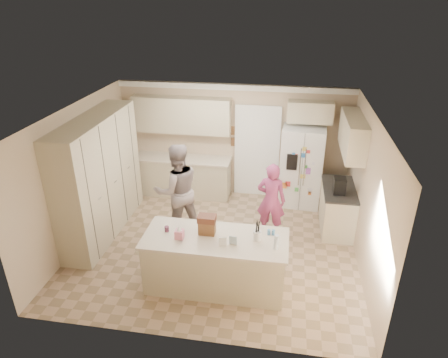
% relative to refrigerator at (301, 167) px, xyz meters
% --- Properties ---
extents(floor, '(5.20, 4.60, 0.02)m').
position_rel_refrigerator_xyz_m(floor, '(-1.56, -1.97, -0.91)').
color(floor, tan).
rests_on(floor, ground).
extents(ceiling, '(5.20, 4.60, 0.02)m').
position_rel_refrigerator_xyz_m(ceiling, '(-1.56, -1.97, 1.71)').
color(ceiling, white).
rests_on(ceiling, wall_back).
extents(wall_back, '(5.20, 0.02, 2.60)m').
position_rel_refrigerator_xyz_m(wall_back, '(-1.56, 0.34, 0.40)').
color(wall_back, '#CBB393').
rests_on(wall_back, ground).
extents(wall_front, '(5.20, 0.02, 2.60)m').
position_rel_refrigerator_xyz_m(wall_front, '(-1.56, -4.28, 0.40)').
color(wall_front, '#CBB393').
rests_on(wall_front, ground).
extents(wall_left, '(0.02, 4.60, 2.60)m').
position_rel_refrigerator_xyz_m(wall_left, '(-4.17, -1.97, 0.40)').
color(wall_left, '#CBB393').
rests_on(wall_left, ground).
extents(wall_right, '(0.02, 4.60, 2.60)m').
position_rel_refrigerator_xyz_m(wall_right, '(1.05, -1.97, 0.40)').
color(wall_right, '#CBB393').
rests_on(wall_right, ground).
extents(crown_back, '(5.20, 0.08, 0.12)m').
position_rel_refrigerator_xyz_m(crown_back, '(-1.56, 0.29, 1.63)').
color(crown_back, white).
rests_on(crown_back, wall_back).
extents(pantry_bank, '(0.60, 2.60, 2.35)m').
position_rel_refrigerator_xyz_m(pantry_bank, '(-3.86, -1.77, 0.28)').
color(pantry_bank, beige).
rests_on(pantry_bank, floor).
extents(back_base_cab, '(2.20, 0.60, 0.88)m').
position_rel_refrigerator_xyz_m(back_base_cab, '(-2.71, 0.03, -0.46)').
color(back_base_cab, beige).
rests_on(back_base_cab, floor).
extents(back_countertop, '(2.24, 0.63, 0.04)m').
position_rel_refrigerator_xyz_m(back_countertop, '(-2.71, 0.02, 0.00)').
color(back_countertop, beige).
rests_on(back_countertop, back_base_cab).
extents(back_upper_cab, '(2.20, 0.35, 0.80)m').
position_rel_refrigerator_xyz_m(back_upper_cab, '(-2.71, 0.16, 1.00)').
color(back_upper_cab, beige).
rests_on(back_upper_cab, wall_back).
extents(doorway_opening, '(0.90, 0.06, 2.10)m').
position_rel_refrigerator_xyz_m(doorway_opening, '(-1.01, 0.31, 0.15)').
color(doorway_opening, black).
rests_on(doorway_opening, floor).
extents(doorway_casing, '(1.02, 0.03, 2.22)m').
position_rel_refrigerator_xyz_m(doorway_casing, '(-1.01, 0.28, 0.15)').
color(doorway_casing, white).
rests_on(doorway_casing, floor).
extents(wall_frame_upper, '(0.15, 0.02, 0.20)m').
position_rel_refrigerator_xyz_m(wall_frame_upper, '(-1.54, 0.30, 0.65)').
color(wall_frame_upper, brown).
rests_on(wall_frame_upper, wall_back).
extents(wall_frame_lower, '(0.15, 0.02, 0.20)m').
position_rel_refrigerator_xyz_m(wall_frame_lower, '(-1.54, 0.30, 0.38)').
color(wall_frame_lower, brown).
rests_on(wall_frame_lower, wall_back).
extents(refrigerator, '(0.95, 0.76, 1.80)m').
position_rel_refrigerator_xyz_m(refrigerator, '(0.00, 0.00, 0.00)').
color(refrigerator, white).
rests_on(refrigerator, floor).
extents(fridge_seam, '(0.02, 0.02, 1.78)m').
position_rel_refrigerator_xyz_m(fridge_seam, '(0.00, -0.35, 0.00)').
color(fridge_seam, gray).
rests_on(fridge_seam, refrigerator).
extents(fridge_dispenser, '(0.22, 0.03, 0.35)m').
position_rel_refrigerator_xyz_m(fridge_dispenser, '(-0.22, -0.37, 0.25)').
color(fridge_dispenser, black).
rests_on(fridge_dispenser, refrigerator).
extents(fridge_handle_l, '(0.02, 0.02, 0.85)m').
position_rel_refrigerator_xyz_m(fridge_handle_l, '(-0.05, -0.37, 0.15)').
color(fridge_handle_l, silver).
rests_on(fridge_handle_l, refrigerator).
extents(fridge_handle_r, '(0.02, 0.02, 0.85)m').
position_rel_refrigerator_xyz_m(fridge_handle_r, '(0.05, -0.37, 0.15)').
color(fridge_handle_r, silver).
rests_on(fridge_handle_r, refrigerator).
extents(over_fridge_cab, '(0.95, 0.35, 0.45)m').
position_rel_refrigerator_xyz_m(over_fridge_cab, '(0.09, 0.16, 1.20)').
color(over_fridge_cab, beige).
rests_on(over_fridge_cab, wall_back).
extents(right_base_cab, '(0.60, 1.20, 0.88)m').
position_rel_refrigerator_xyz_m(right_base_cab, '(0.74, -0.97, -0.46)').
color(right_base_cab, beige).
rests_on(right_base_cab, floor).
extents(right_countertop, '(0.63, 1.24, 0.04)m').
position_rel_refrigerator_xyz_m(right_countertop, '(0.73, -0.97, 0.00)').
color(right_countertop, '#2D2B28').
rests_on(right_countertop, right_base_cab).
extents(right_upper_cab, '(0.35, 1.50, 0.70)m').
position_rel_refrigerator_xyz_m(right_upper_cab, '(0.86, -0.77, 1.05)').
color(right_upper_cab, beige).
rests_on(right_upper_cab, wall_right).
extents(coffee_maker, '(0.22, 0.28, 0.30)m').
position_rel_refrigerator_xyz_m(coffee_maker, '(0.69, -1.17, 0.17)').
color(coffee_maker, black).
rests_on(coffee_maker, right_countertop).
extents(island_base, '(2.20, 0.90, 0.88)m').
position_rel_refrigerator_xyz_m(island_base, '(-1.36, -3.07, -0.46)').
color(island_base, beige).
rests_on(island_base, floor).
extents(island_top, '(2.28, 0.96, 0.05)m').
position_rel_refrigerator_xyz_m(island_top, '(-1.36, -3.07, 0.00)').
color(island_top, beige).
rests_on(island_top, island_base).
extents(utensil_crock, '(0.13, 0.13, 0.15)m').
position_rel_refrigerator_xyz_m(utensil_crock, '(-0.71, -3.02, 0.10)').
color(utensil_crock, white).
rests_on(utensil_crock, island_top).
extents(tissue_box, '(0.13, 0.13, 0.14)m').
position_rel_refrigerator_xyz_m(tissue_box, '(-1.91, -3.17, 0.10)').
color(tissue_box, pink).
rests_on(tissue_box, island_top).
extents(tissue_plume, '(0.08, 0.08, 0.08)m').
position_rel_refrigerator_xyz_m(tissue_plume, '(-1.91, -3.17, 0.20)').
color(tissue_plume, white).
rests_on(tissue_plume, tissue_box).
extents(dollhouse_body, '(0.26, 0.18, 0.22)m').
position_rel_refrigerator_xyz_m(dollhouse_body, '(-1.51, -2.97, 0.14)').
color(dollhouse_body, brown).
rests_on(dollhouse_body, island_top).
extents(dollhouse_roof, '(0.28, 0.20, 0.10)m').
position_rel_refrigerator_xyz_m(dollhouse_roof, '(-1.51, -2.97, 0.30)').
color(dollhouse_roof, '#592D1E').
rests_on(dollhouse_roof, dollhouse_body).
extents(jam_jar, '(0.07, 0.07, 0.09)m').
position_rel_refrigerator_xyz_m(jam_jar, '(-2.16, -3.02, 0.07)').
color(jam_jar, '#59263F').
rests_on(jam_jar, island_top).
extents(greeting_card_a, '(0.12, 0.06, 0.16)m').
position_rel_refrigerator_xyz_m(greeting_card_a, '(-1.21, -3.27, 0.11)').
color(greeting_card_a, white).
rests_on(greeting_card_a, island_top).
extents(greeting_card_b, '(0.12, 0.05, 0.16)m').
position_rel_refrigerator_xyz_m(greeting_card_b, '(-1.06, -3.22, 0.11)').
color(greeting_card_b, silver).
rests_on(greeting_card_b, island_top).
extents(water_bottle, '(0.07, 0.07, 0.24)m').
position_rel_refrigerator_xyz_m(water_bottle, '(-0.41, -3.22, 0.14)').
color(water_bottle, silver).
rests_on(water_bottle, island_top).
extents(shaker_salt, '(0.05, 0.05, 0.09)m').
position_rel_refrigerator_xyz_m(shaker_salt, '(-0.54, -2.85, 0.07)').
color(shaker_salt, '#4982B4').
rests_on(shaker_salt, island_top).
extents(shaker_pepper, '(0.05, 0.05, 0.09)m').
position_rel_refrigerator_xyz_m(shaker_pepper, '(-0.47, -2.85, 0.07)').
color(shaker_pepper, '#4982B4').
rests_on(shaker_pepper, island_top).
extents(teen_boy, '(1.15, 1.07, 1.88)m').
position_rel_refrigerator_xyz_m(teen_boy, '(-2.37, -1.62, 0.04)').
color(teen_boy, gray).
rests_on(teen_boy, floor).
extents(teen_girl, '(0.60, 0.44, 1.53)m').
position_rel_refrigerator_xyz_m(teen_girl, '(-0.58, -1.41, -0.14)').
color(teen_girl, '#B83F7E').
rests_on(teen_girl, floor).
extents(fridge_magnets, '(0.76, 0.02, 1.44)m').
position_rel_refrigerator_xyz_m(fridge_magnets, '(0.00, -0.36, 0.00)').
color(fridge_magnets, tan).
rests_on(fridge_magnets, refrigerator).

